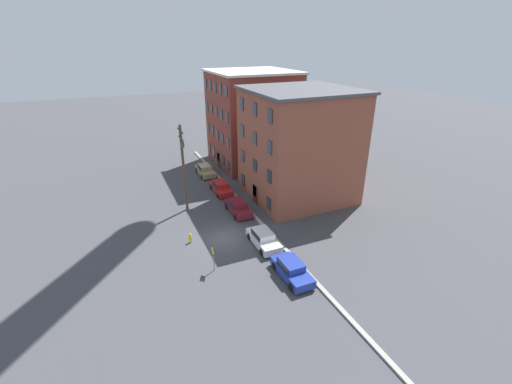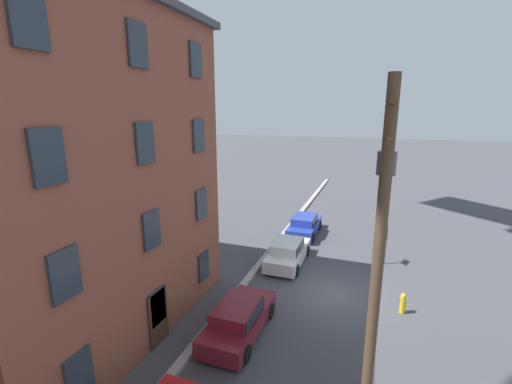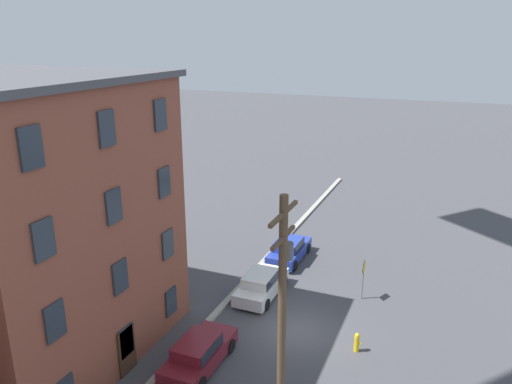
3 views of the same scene
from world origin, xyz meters
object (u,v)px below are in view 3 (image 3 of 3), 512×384
object	(u,v)px
car_maroon	(199,352)
caution_sign	(363,273)
fire_hydrant	(357,342)
car_white	(261,284)
utility_pole	(282,317)
car_blue	(289,249)

from	to	relation	value
car_maroon	caution_sign	xyz separation A→B (m)	(8.91, -5.59, 0.87)
car_maroon	fire_hydrant	world-z (taller)	car_maroon
car_white	caution_sign	bearing A→B (deg)	-71.17
car_maroon	caution_sign	world-z (taller)	caution_sign
fire_hydrant	utility_pole	bearing A→B (deg)	168.97
car_white	car_blue	size ratio (longest dim) A/B	1.00
caution_sign	fire_hydrant	xyz separation A→B (m)	(-5.04, -0.73, -1.13)
fire_hydrant	car_blue	bearing A→B (deg)	36.75
car_blue	fire_hydrant	xyz separation A→B (m)	(-8.36, -6.24, -0.27)
car_white	utility_pole	distance (m)	12.12
caution_sign	utility_pole	xyz separation A→B (m)	(-11.94, 0.62, 3.81)
car_white	fire_hydrant	xyz separation A→B (m)	(-3.19, -6.15, -0.27)
caution_sign	car_maroon	bearing A→B (deg)	147.87
car_blue	caution_sign	bearing A→B (deg)	-121.06
car_maroon	car_blue	size ratio (longest dim) A/B	1.00
car_maroon	car_blue	distance (m)	12.23
car_maroon	car_white	distance (m)	7.06
car_white	caution_sign	xyz separation A→B (m)	(1.85, -5.42, 0.87)
car_blue	fire_hydrant	bearing A→B (deg)	-143.25
utility_pole	fire_hydrant	world-z (taller)	utility_pole
caution_sign	fire_hydrant	world-z (taller)	caution_sign
car_white	utility_pole	xyz separation A→B (m)	(-10.09, -4.80, 4.68)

